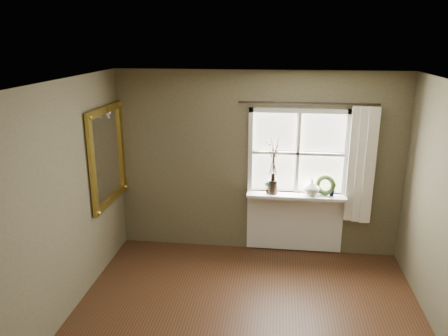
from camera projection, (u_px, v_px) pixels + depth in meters
name	position (u px, v px, depth m)	size (l,w,h in m)	color
ceiling	(247.00, 90.00, 3.62)	(4.50, 4.50, 0.00)	silver
wall_back	(258.00, 163.00, 6.18)	(4.00, 0.10, 2.60)	brown
wall_left	(35.00, 221.00, 4.24)	(0.10, 4.50, 2.60)	brown
window_frame	(298.00, 153.00, 6.00)	(1.36, 0.06, 1.24)	white
window_sill	(296.00, 196.00, 6.06)	(1.36, 0.26, 0.04)	white
window_apron	(294.00, 222.00, 6.29)	(1.36, 0.04, 0.88)	white
dark_jug	(273.00, 187.00, 6.06)	(0.13, 0.13, 0.20)	black
cream_vase	(312.00, 187.00, 6.00)	(0.22, 0.22, 0.23)	beige
wreath	(325.00, 187.00, 6.01)	(0.28, 0.28, 0.07)	#344820
potted_plant_left	(267.00, 187.00, 6.08)	(0.09, 0.06, 0.17)	#344820
potted_plant_right	(333.00, 190.00, 5.97)	(0.10, 0.08, 0.18)	#344820
curtain	(361.00, 166.00, 5.83)	(0.36, 0.12, 1.59)	#EFE5CF
curtain_rod	(308.00, 103.00, 5.72)	(0.03, 0.03, 1.84)	black
gilt_mirror	(108.00, 156.00, 5.79)	(0.10, 1.10, 1.32)	white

